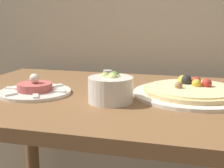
{
  "coord_description": "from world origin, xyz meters",
  "views": [
    {
      "loc": [
        0.26,
        -0.56,
        1.03
      ],
      "look_at": [
        0.02,
        0.32,
        0.84
      ],
      "focal_mm": 50.0,
      "sensor_mm": 36.0,
      "label": 1
    }
  ],
  "objects": [
    {
      "name": "dining_table",
      "position": [
        0.0,
        0.36,
        0.66
      ],
      "size": [
        1.03,
        0.72,
        0.8
      ],
      "color": "brown",
      "rests_on": "ground_plane"
    },
    {
      "name": "pizza_plate",
      "position": [
        0.26,
        0.4,
        0.81
      ],
      "size": [
        0.36,
        0.36,
        0.06
      ],
      "color": "silver",
      "rests_on": "dining_table"
    },
    {
      "name": "tartare_plate",
      "position": [
        -0.22,
        0.3,
        0.81
      ],
      "size": [
        0.23,
        0.23,
        0.06
      ],
      "color": "silver",
      "rests_on": "dining_table"
    },
    {
      "name": "small_bowl",
      "position": [
        0.03,
        0.27,
        0.83
      ],
      "size": [
        0.13,
        0.13,
        0.08
      ],
      "color": "silver",
      "rests_on": "dining_table"
    },
    {
      "name": "salt_shaker",
      "position": [
        -0.01,
        0.37,
        0.83
      ],
      "size": [
        0.03,
        0.03,
        0.07
      ],
      "color": "silver",
      "rests_on": "dining_table"
    }
  ]
}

